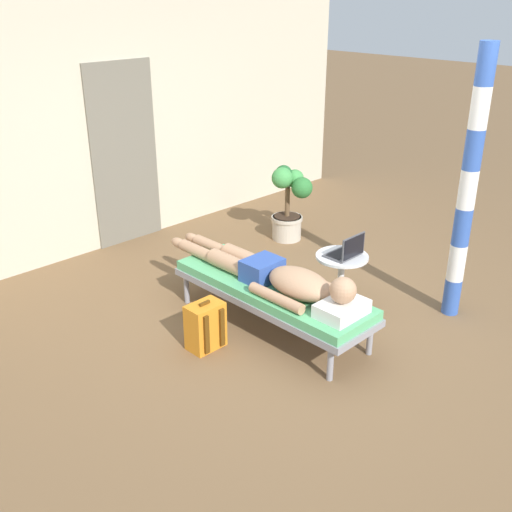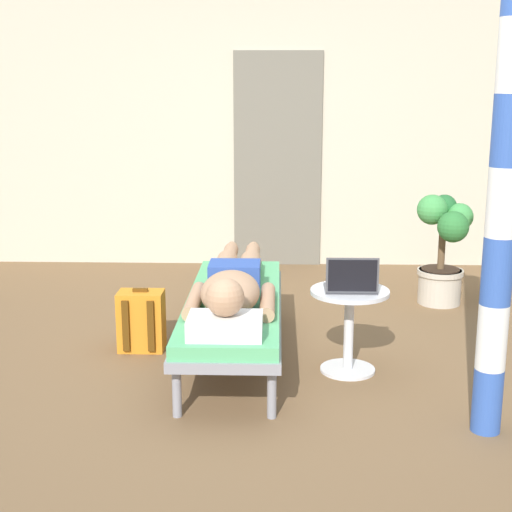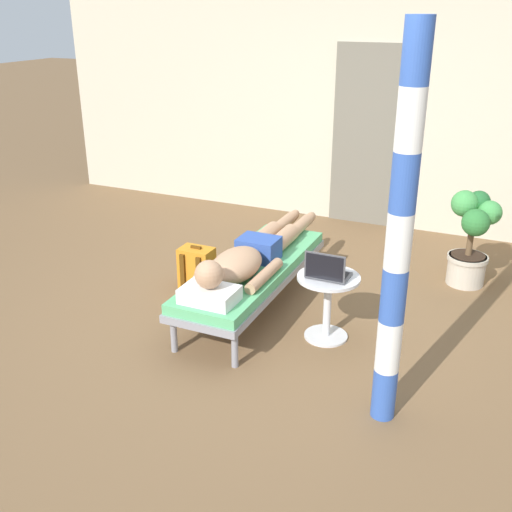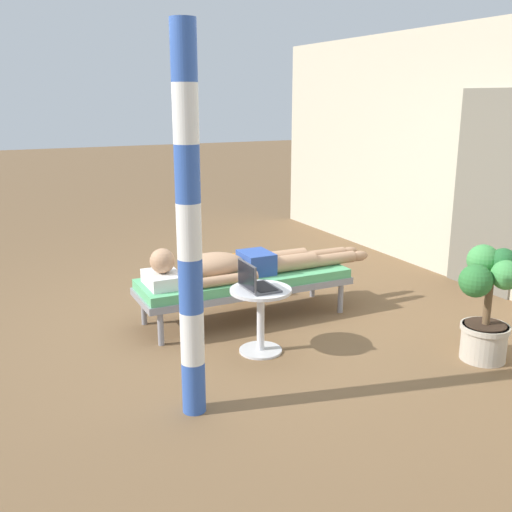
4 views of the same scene
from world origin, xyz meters
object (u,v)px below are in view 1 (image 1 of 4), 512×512
Objects in this scene: potted_plant at (289,202)px; lounge_chair at (271,291)px; backpack at (205,326)px; porch_post at (468,189)px; laptop at (347,251)px; side_table at (341,272)px; person_reclining at (278,276)px.

lounge_chair is at bearing -141.67° from potted_plant.
backpack is 0.48× the size of potted_plant.
potted_plant is (1.60, 1.26, 0.12)m from lounge_chair.
laptop is at bearing 130.73° from porch_post.
potted_plant is at bearing 58.90° from side_table.
person_reclining is 2.08m from potted_plant.
side_table is 0.22× the size of porch_post.
porch_post reaches higher than side_table.
side_table is 1.31m from porch_post.
backpack is (-0.63, 0.15, -0.15)m from lounge_chair.
person_reclining is (-0.00, -0.08, 0.17)m from lounge_chair.
lounge_chair is 2.04m from potted_plant.
porch_post is (0.64, -0.74, 0.61)m from laptop.
laptop is at bearing -18.89° from lounge_chair.
side_table is 0.59× the size of potted_plant.
lounge_chair is at bearing -13.63° from backpack.
laptop is 0.35× the size of potted_plant.
backpack is at bearing 166.37° from lounge_chair.
person_reclining is at bearing -19.97° from backpack.
lounge_chair is 6.24× the size of laptop.
person_reclining is 0.91× the size of porch_post.
porch_post is at bearing -49.27° from laptop.
porch_post is (1.35, -0.91, 0.67)m from person_reclining.
laptop reaches higher than lounge_chair.
person_reclining is 5.12× the size of backpack.
potted_plant is at bearing 38.33° from lounge_chair.
laptop is at bearing -120.23° from potted_plant.
person_reclining is 0.75m from side_table.
person_reclining is at bearing -140.03° from potted_plant.
potted_plant reaches higher than lounge_chair.
person_reclining is 2.44× the size of potted_plant.
backpack reaches higher than lounge_chair.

